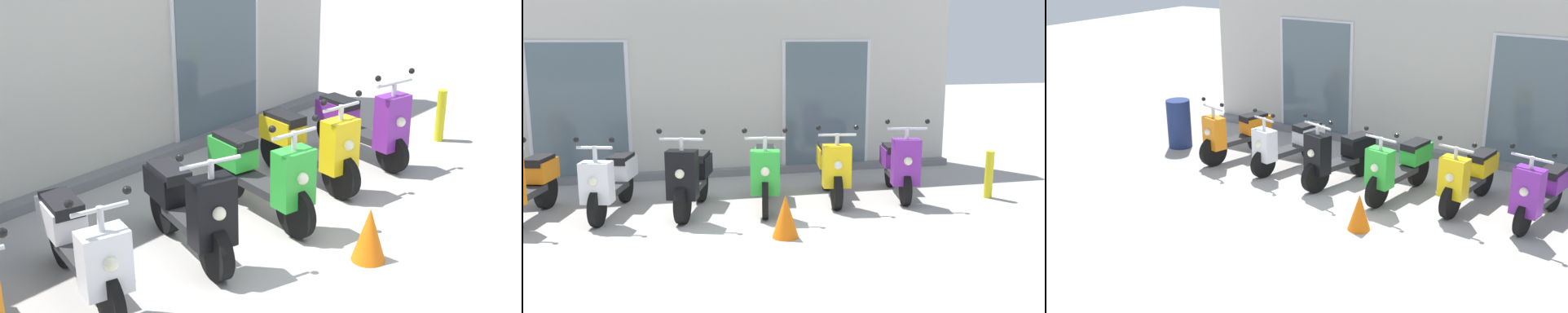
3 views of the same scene
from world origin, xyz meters
TOP-DOWN VIEW (x-y plane):
  - ground_plane at (0.00, 0.00)m, footprint 40.00×40.00m
  - storefront_facade at (0.00, 3.36)m, footprint 8.77×0.50m
  - scooter_orange at (-2.60, 1.24)m, footprint 0.77×1.53m
  - scooter_white at (-1.53, 1.28)m, footprint 0.74×1.59m
  - scooter_black at (-0.48, 1.10)m, footprint 0.81×1.53m
  - scooter_green at (0.55, 1.11)m, footprint 0.69×1.65m
  - scooter_yellow at (1.57, 1.28)m, footprint 0.64×1.58m
  - scooter_purple at (2.59, 1.21)m, footprint 0.70×1.52m
  - traffic_cone at (0.52, -0.22)m, footprint 0.32×0.32m
  - curb_bollard at (3.87, 0.83)m, footprint 0.12×0.12m

SIDE VIEW (x-z plane):
  - ground_plane at x=0.00m, z-range 0.00..0.00m
  - traffic_cone at x=0.52m, z-range 0.00..0.52m
  - curb_bollard at x=3.87m, z-range 0.00..0.70m
  - scooter_white at x=-1.53m, z-range -0.11..1.03m
  - scooter_orange at x=-2.60m, z-range -0.12..1.06m
  - scooter_yellow at x=1.57m, z-range -0.11..1.06m
  - scooter_black at x=-0.48m, z-range -0.13..1.09m
  - scooter_purple at x=2.59m, z-range -0.13..1.10m
  - scooter_green at x=0.55m, z-range -0.09..1.11m
  - storefront_facade at x=0.00m, z-range -0.06..3.41m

